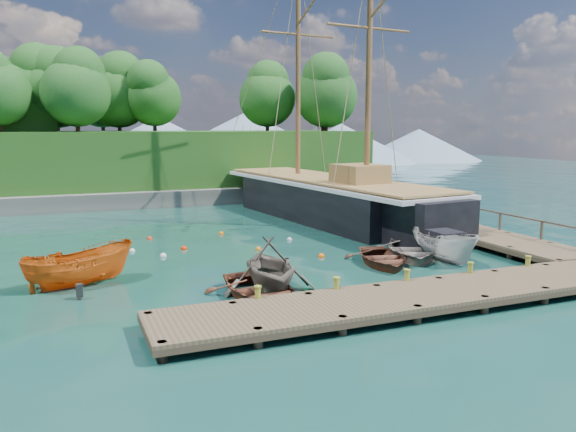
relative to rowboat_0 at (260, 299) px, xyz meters
name	(u,v)px	position (x,y,z in m)	size (l,w,h in m)	color
ground	(305,270)	(3.33, 3.44, 0.00)	(160.00, 160.00, 0.00)	#163E34
dock_near	(429,295)	(5.33, -3.06, 0.43)	(20.00, 3.20, 1.10)	#4D3E2B
dock_east	(425,221)	(14.83, 10.44, 0.43)	(3.20, 24.00, 1.10)	#4D3E2B
bollard_0	(258,315)	(-0.67, -1.66, 0.00)	(0.26, 0.26, 0.45)	olive
bollard_1	(336,305)	(2.33, -1.66, 0.00)	(0.26, 0.26, 0.45)	olive
bollard_2	(406,296)	(5.33, -1.66, 0.00)	(0.26, 0.26, 0.45)	olive
bollard_3	(469,287)	(8.33, -1.66, 0.00)	(0.26, 0.26, 0.45)	olive
bollard_4	(527,280)	(11.33, -1.66, 0.00)	(0.26, 0.26, 0.45)	olive
rowboat_0	(260,299)	(0.00, 0.00, 0.00)	(3.40, 4.76, 0.99)	#5B2E1E
rowboat_1	(270,291)	(0.71, 0.93, 0.00)	(3.73, 4.33, 2.28)	#635B50
rowboat_2	(382,265)	(7.09, 2.94, 0.00)	(3.05, 4.27, 0.88)	#522D1F
rowboat_3	(411,257)	(9.19, 3.70, 0.00)	(3.45, 4.83, 1.00)	#70655D
motorboat_orange	(81,285)	(-6.18, 4.55, 0.00)	(1.72, 4.56, 1.76)	#D15D14
cabin_boat_white	(444,260)	(10.33, 2.57, 0.00)	(1.70, 4.51, 1.74)	silver
schooner	(329,202)	(10.49, 15.60, 1.24)	(8.00, 29.78, 22.24)	black
mooring_buoy_0	(163,257)	(-2.17, 8.48, 0.00)	(0.34, 0.34, 0.34)	silver
mooring_buoy_1	(184,249)	(-0.87, 9.77, 0.00)	(0.34, 0.34, 0.34)	red
mooring_buoy_2	(258,250)	(2.73, 8.16, 0.00)	(0.31, 0.31, 0.31)	orange
mooring_buoy_3	(290,240)	(5.22, 9.90, 0.00)	(0.30, 0.30, 0.30)	silver
mooring_buoy_4	(150,239)	(-2.15, 13.17, 0.00)	(0.32, 0.32, 0.32)	red
mooring_buoy_5	(221,234)	(2.08, 13.11, 0.00)	(0.31, 0.31, 0.31)	#EC5F00
mooring_buoy_6	(132,251)	(-3.47, 10.25, 0.00)	(0.29, 0.29, 0.29)	white
mooring_buoy_7	(321,257)	(5.11, 5.44, 0.00)	(0.34, 0.34, 0.34)	#F65A04
headland	(23,137)	(-9.54, 34.81, 5.54)	(51.00, 19.31, 12.90)	#474744
distant_ridge	(155,140)	(7.64, 73.44, 4.35)	(117.00, 40.00, 10.00)	#728CA5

